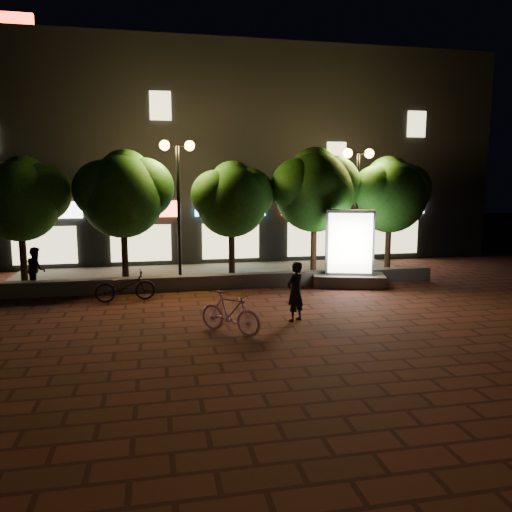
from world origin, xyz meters
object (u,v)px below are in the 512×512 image
object	(u,v)px
tree_right	(316,187)
street_lamp_left	(178,175)
rider	(295,292)
tree_far_right	(391,192)
tree_left	(124,191)
tree_mid	(232,197)
scooter_pink	(230,313)
scooter_parked	(125,286)
pedestrian	(36,269)
street_lamp_right	(358,179)
ad_kiosk	(349,255)
tree_far_left	(21,196)

from	to	relation	value
tree_right	street_lamp_left	size ratio (longest dim) A/B	0.98
rider	tree_far_right	bearing A→B (deg)	-168.50
tree_left	tree_mid	world-z (taller)	tree_left
rider	tree_right	bearing A→B (deg)	-147.73
tree_right	scooter_pink	xyz separation A→B (m)	(-4.44, -6.78, -3.03)
scooter_parked	pedestrian	distance (m)	3.54
tree_far_right	pedestrian	xyz separation A→B (m)	(-13.45, -0.96, -2.53)
scooter_parked	street_lamp_left	bearing A→B (deg)	-44.26
tree_left	street_lamp_left	distance (m)	2.05
tree_left	scooter_parked	bearing A→B (deg)	-88.28
pedestrian	scooter_parked	bearing A→B (deg)	-138.65
street_lamp_right	pedestrian	size ratio (longest dim) A/B	3.28
street_lamp_right	rider	bearing A→B (deg)	-125.85
tree_right	ad_kiosk	size ratio (longest dim) A/B	1.79
scooter_parked	tree_left	bearing A→B (deg)	-5.81
tree_far_right	rider	bearing A→B (deg)	-133.48
scooter_parked	street_lamp_right	bearing A→B (deg)	-81.81
tree_left	scooter_parked	size ratio (longest dim) A/B	2.60
tree_far_right	tree_right	bearing A→B (deg)	180.00
tree_far_left	tree_far_right	distance (m)	14.00
tree_left	pedestrian	xyz separation A→B (m)	(-2.95, -0.96, -2.61)
tree_right	scooter_pink	size ratio (longest dim) A/B	2.86
tree_far_left	pedestrian	xyz separation A→B (m)	(0.55, -0.96, -2.45)
street_lamp_left	pedestrian	distance (m)	5.89
tree_right	tree_far_right	bearing A→B (deg)	-0.00
tree_far_right	scooter_parked	size ratio (longest dim) A/B	2.53
tree_left	scooter_pink	xyz separation A→B (m)	(2.86, -6.78, -2.91)
pedestrian	tree_left	bearing A→B (deg)	-89.96
rider	scooter_parked	distance (m)	5.73
street_lamp_left	pedestrian	xyz separation A→B (m)	(-4.90, -0.70, -3.19)
rider	scooter_pink	bearing A→B (deg)	-13.76
scooter_pink	rider	xyz separation A→B (m)	(1.91, 0.74, 0.29)
tree_right	rider	size ratio (longest dim) A/B	3.08
tree_left	scooter_parked	xyz separation A→B (m)	(0.08, -2.76, -2.95)
tree_far_right	scooter_parked	bearing A→B (deg)	-165.17
street_lamp_right	tree_left	bearing A→B (deg)	178.32
rider	pedestrian	size ratio (longest dim) A/B	1.08
tree_mid	rider	size ratio (longest dim) A/B	2.74
tree_mid	scooter_pink	bearing A→B (deg)	-99.49
tree_far_right	street_lamp_left	distance (m)	8.58
tree_right	rider	xyz separation A→B (m)	(-2.53, -6.04, -2.74)
tree_left	tree_far_right	bearing A→B (deg)	-0.00
tree_left	rider	bearing A→B (deg)	-51.65
street_lamp_right	pedestrian	world-z (taller)	street_lamp_right
rider	pedestrian	world-z (taller)	rider
tree_left	street_lamp_right	world-z (taller)	street_lamp_right
tree_mid	tree_right	size ratio (longest dim) A/B	0.89
street_lamp_right	rider	xyz separation A→B (m)	(-4.17, -5.77, -3.07)
tree_mid	street_lamp_right	xyz separation A→B (m)	(4.95, -0.26, 0.68)
rider	scooter_parked	bearing A→B (deg)	-69.95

